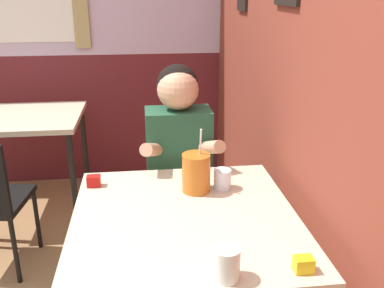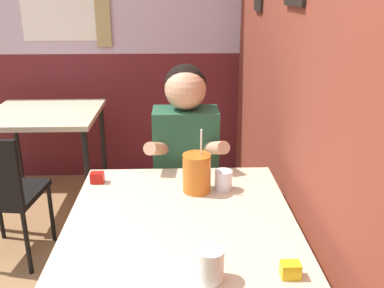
{
  "view_description": "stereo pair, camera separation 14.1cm",
  "coord_description": "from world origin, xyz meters",
  "px_view_note": "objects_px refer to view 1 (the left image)",
  "views": [
    {
      "loc": [
        0.49,
        -1.21,
        1.61
      ],
      "look_at": [
        0.7,
        0.46,
        1.0
      ],
      "focal_mm": 40.0,
      "sensor_mm": 36.0,
      "label": 1
    },
    {
      "loc": [
        0.64,
        -1.22,
        1.61
      ],
      "look_at": [
        0.7,
        0.46,
        1.0
      ],
      "focal_mm": 40.0,
      "sensor_mm": 36.0,
      "label": 2
    }
  ],
  "objects_px": {
    "background_table": "(25,127)",
    "person_seated": "(179,173)",
    "cocktail_pitcher": "(196,173)",
    "main_table": "(185,231)"
  },
  "relations": [
    {
      "from": "background_table",
      "to": "person_seated",
      "type": "height_order",
      "value": "person_seated"
    },
    {
      "from": "background_table",
      "to": "cocktail_pitcher",
      "type": "relative_size",
      "value": 2.71
    },
    {
      "from": "person_seated",
      "to": "background_table",
      "type": "bearing_deg",
      "value": 138.18
    },
    {
      "from": "person_seated",
      "to": "cocktail_pitcher",
      "type": "distance_m",
      "value": 0.46
    },
    {
      "from": "background_table",
      "to": "person_seated",
      "type": "distance_m",
      "value": 1.36
    },
    {
      "from": "main_table",
      "to": "background_table",
      "type": "relative_size",
      "value": 1.19
    },
    {
      "from": "main_table",
      "to": "cocktail_pitcher",
      "type": "bearing_deg",
      "value": 71.64
    },
    {
      "from": "cocktail_pitcher",
      "to": "background_table",
      "type": "bearing_deg",
      "value": 128.36
    },
    {
      "from": "main_table",
      "to": "person_seated",
      "type": "relative_size",
      "value": 0.74
    },
    {
      "from": "cocktail_pitcher",
      "to": "main_table",
      "type": "bearing_deg",
      "value": -108.36
    }
  ]
}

